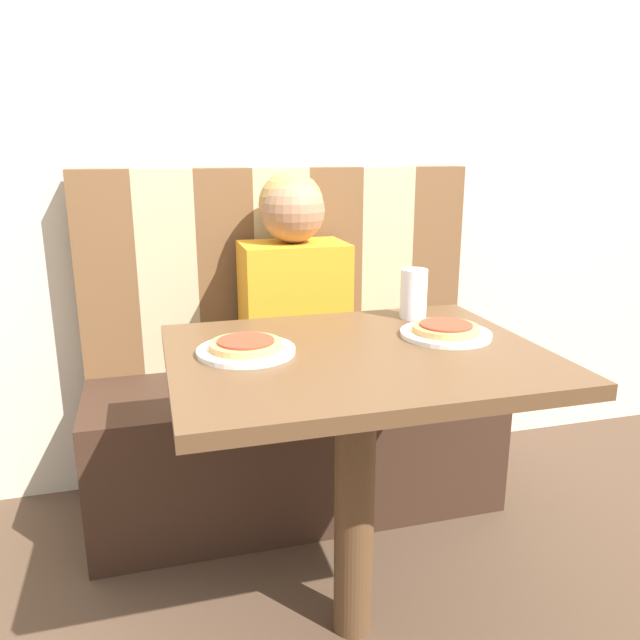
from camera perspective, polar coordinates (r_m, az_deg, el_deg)
name	(u,v)px	position (r m, az deg, el deg)	size (l,w,h in m)	color
ground_plane	(352,626)	(1.83, 2.98, -26.15)	(12.00, 12.00, 0.00)	#4C3828
wall_back	(271,122)	(2.28, -4.46, 17.57)	(7.00, 0.05, 2.60)	beige
booth_seat	(295,440)	(2.20, -2.26, -10.94)	(1.36, 0.51, 0.47)	#382319
booth_backrest	(280,266)	(2.22, -3.68, 4.92)	(1.36, 0.10, 0.68)	brown
dining_table	(356,398)	(1.48, 3.32, -7.13)	(0.86, 0.68, 0.76)	brown
person	(293,278)	(2.02, -2.45, 3.82)	(0.33, 0.24, 0.68)	orange
plate_left	(246,351)	(1.43, -6.77, -2.81)	(0.22, 0.22, 0.01)	white
plate_right	(446,334)	(1.58, 11.41, -1.25)	(0.22, 0.22, 0.01)	white
pizza_left	(246,344)	(1.42, -6.79, -2.23)	(0.17, 0.17, 0.02)	tan
pizza_right	(446,328)	(1.57, 11.44, -0.72)	(0.17, 0.17, 0.02)	tan
drinking_cup	(414,294)	(1.72, 8.56, 2.39)	(0.07, 0.07, 0.14)	silver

